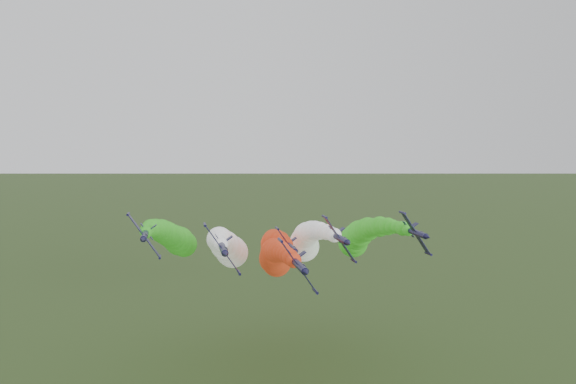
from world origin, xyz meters
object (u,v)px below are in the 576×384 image
object	(u,v)px
jet_inner_right	(305,240)
jet_trail	(274,246)
jet_outer_left	(173,238)
jet_outer_right	(360,236)
jet_lead	(275,257)
jet_inner_left	(227,247)

from	to	relation	value
jet_inner_right	jet_trail	distance (m)	12.33
jet_trail	jet_outer_left	bearing A→B (deg)	-170.34
jet_outer_right	jet_trail	distance (m)	20.69
jet_trail	jet_lead	bearing A→B (deg)	-98.87
jet_inner_right	jet_outer_right	bearing A→B (deg)	13.44
jet_inner_right	jet_outer_left	bearing A→B (deg)	167.13
jet_outer_right	jet_trail	size ratio (longest dim) A/B	1.01
jet_inner_left	jet_outer_right	bearing A→B (deg)	13.70
jet_lead	jet_outer_right	world-z (taller)	jet_outer_right
jet_trail	jet_inner_right	bearing A→B (deg)	-63.47
jet_inner_right	jet_outer_right	world-z (taller)	jet_inner_right
jet_inner_left	jet_outer_right	distance (m)	32.62
jet_outer_left	jet_trail	bearing A→B (deg)	9.66
jet_inner_left	jet_inner_right	xyz separation A→B (m)	(17.95, 4.45, 0.02)
jet_outer_left	jet_outer_right	bearing A→B (deg)	-4.51
jet_inner_left	jet_outer_left	world-z (taller)	jet_outer_left
jet_lead	jet_inner_left	world-z (taller)	jet_inner_left
jet_lead	jet_inner_left	size ratio (longest dim) A/B	0.99
jet_outer_right	jet_trail	xyz separation A→B (m)	(-19.09, 7.43, -2.95)
jet_inner_right	jet_outer_left	distance (m)	29.91
jet_inner_left	jet_outer_right	world-z (taller)	jet_outer_right
jet_inner_right	jet_inner_left	bearing A→B (deg)	-166.09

